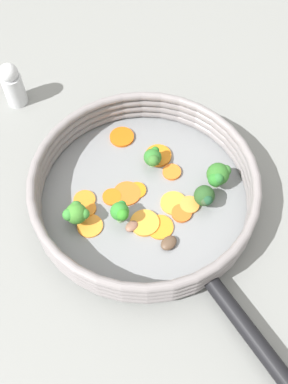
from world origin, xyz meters
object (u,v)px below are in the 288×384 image
Objects in this scene: carrot_slice_9 at (172,172)px; broccoli_floret_4 at (205,197)px; carrot_slice_5 at (160,227)px; carrot_slice_0 at (90,226)px; carrot_slice_12 at (127,194)px; mushroom_piece_1 at (169,243)px; broccoli_floret_0 at (76,214)px; broccoli_floret_2 at (153,158)px; salt_shaker at (13,85)px; carrot_slice_4 at (84,200)px; carrot_slice_1 at (174,203)px; carrot_slice_6 at (182,213)px; broccoli_floret_1 at (218,175)px; carrot_slice_7 at (137,190)px; carrot_slice_3 at (189,205)px; carrot_slice_2 at (112,197)px; carrot_slice_13 at (122,137)px; carrot_slice_11 at (158,156)px; carrot_slice_8 at (87,209)px; carrot_slice_10 at (145,223)px; skillet at (144,198)px; broccoli_floret_3 at (120,212)px.

broccoli_floret_4 is (0.02, -0.08, 0.02)m from carrot_slice_9.
carrot_slice_9 is at bearing 54.45° from carrot_slice_5.
carrot_slice_0 is 0.08m from carrot_slice_12.
mushroom_piece_1 is (0.10, -0.08, 0.00)m from carrot_slice_0.
broccoli_floret_0 reaches higher than broccoli_floret_2.
carrot_slice_4 is at bearing -81.42° from salt_shaker.
carrot_slice_5 is at bearing -141.34° from carrot_slice_1.
carrot_slice_12 is 0.31m from salt_shaker.
carrot_slice_6 is (0.04, 0.01, 0.00)m from carrot_slice_5.
broccoli_floret_1 is at bearing 33.13° from broccoli_floret_4.
carrot_slice_7 is (0.10, 0.03, 0.00)m from carrot_slice_0.
broccoli_floret_1 is (0.22, -0.06, 0.03)m from carrot_slice_4.
carrot_slice_3 is at bearing -14.25° from broccoli_floret_0.
carrot_slice_2 is 0.13m from carrot_slice_13.
carrot_slice_8 is at bearing -161.85° from carrot_slice_11.
carrot_slice_2 and carrot_slice_8 have the same top height.
carrot_slice_12 is at bearing 162.77° from broccoli_floret_1.
carrot_slice_4 is at bearing 153.98° from broccoli_floret_4.
carrot_slice_4 is (-0.04, 0.01, -0.00)m from carrot_slice_2.
carrot_slice_10 is at bearing -47.49° from carrot_slice_4.
carrot_slice_9 is 0.35m from salt_shaker.
skillet is at bearing -95.97° from carrot_slice_13.
broccoli_floret_3 is (-0.03, 0.02, 0.02)m from carrot_slice_10.
carrot_slice_5 is 0.09m from broccoli_floret_4.
carrot_slice_10 is 0.06m from carrot_slice_12.
mushroom_piece_1 reaches higher than carrot_slice_2.
broccoli_floret_0 is (-0.02, -0.02, 0.03)m from carrot_slice_8.
skillet is at bearing 90.50° from mushroom_piece_1.
carrot_slice_11 reaches higher than carrot_slice_5.
mushroom_piece_1 reaches higher than carrot_slice_11.
carrot_slice_1 is 1.20× the size of carrot_slice_4.
carrot_slice_7 is at bearing 95.51° from carrot_slice_5.
carrot_slice_2 is at bearing 34.25° from carrot_slice_0.
carrot_slice_8 is 0.30m from salt_shaker.
carrot_slice_1 is 1.00× the size of broccoli_floret_3.
carrot_slice_3 is 0.70× the size of carrot_slice_12.
carrot_slice_3 is 0.12m from broccoli_floret_3.
carrot_slice_1 is 0.38m from salt_shaker.
carrot_slice_2 reaches higher than skillet.
carrot_slice_3 is 0.10m from broccoli_floret_2.
mushroom_piece_1 is (0.05, -0.12, 0.00)m from carrot_slice_2.
carrot_slice_8 is at bearing -96.53° from carrot_slice_4.
carrot_slice_11 is 0.14m from broccoli_floret_3.
carrot_slice_10 is (-0.06, 0.01, 0.00)m from carrot_slice_6.
carrot_slice_3 is 1.13× the size of mushroom_piece_1.
carrot_slice_7 is at bearing -2.72° from carrot_slice_12.
skillet is 0.10m from carrot_slice_8.
broccoli_floret_2 reaches higher than carrot_slice_5.
broccoli_floret_4 is at bearing -75.28° from carrot_slice_9.
carrot_slice_3 is 0.18m from carrot_slice_4.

